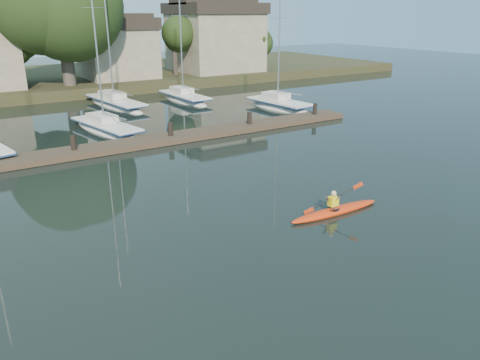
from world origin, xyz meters
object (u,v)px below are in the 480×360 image
sailboat_6 (116,108)px  sailboat_7 (185,103)px  kayak (335,210)px  dock (125,145)px  sailboat_4 (279,111)px  sailboat_2 (107,133)px

sailboat_6 → sailboat_7: size_ratio=1.22×
kayak → sailboat_6: sailboat_6 is taller
kayak → sailboat_6: size_ratio=0.28×
dock → sailboat_4: (15.34, 4.93, -0.41)m
dock → sailboat_6: bearing=73.8°
sailboat_4 → sailboat_6: bearing=137.6°
dock → sailboat_6: sailboat_6 is taller
kayak → sailboat_7: size_ratio=0.35×
sailboat_2 → kayak: bearing=-90.4°
kayak → sailboat_2: bearing=102.5°
kayak → sailboat_7: bearing=78.8°
sailboat_7 → sailboat_2: bearing=-144.0°
sailboat_2 → sailboat_6: 9.21m
sailboat_6 → sailboat_7: sailboat_6 is taller
dock → sailboat_6: size_ratio=2.15×
dock → sailboat_4: bearing=17.8°
sailboat_2 → sailboat_4: (14.96, 0.04, -0.04)m
sailboat_6 → sailboat_4: bearing=-43.5°
sailboat_4 → kayak: bearing=-127.1°
dock → sailboat_7: size_ratio=2.62×
sailboat_2 → sailboat_4: size_ratio=1.08×
sailboat_4 → sailboat_7: bearing=118.7°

